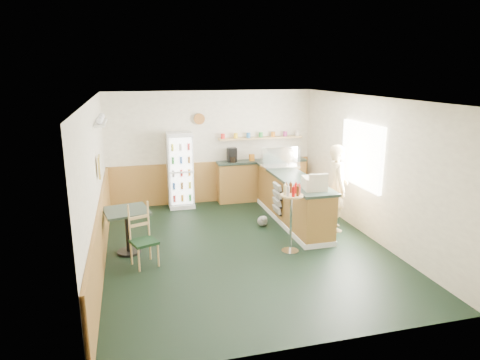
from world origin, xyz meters
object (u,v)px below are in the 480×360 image
object	(u,v)px
condiment_stand	(291,207)
cash_register	(314,183)
drinks_fridge	(180,170)
cafe_table	(127,223)
shopkeeper	(337,188)
cafe_chair	(143,233)
display_case	(280,158)

from	to	relation	value
condiment_stand	cash_register	bearing A→B (deg)	34.30
cash_register	drinks_fridge	bearing A→B (deg)	135.64
condiment_stand	cafe_table	world-z (taller)	condiment_stand
shopkeeper	cafe_table	bearing A→B (deg)	105.72
shopkeeper	condiment_stand	xyz separation A→B (m)	(-1.30, -0.83, -0.04)
condiment_stand	cafe_chair	xyz separation A→B (m)	(-2.55, 0.17, -0.29)
cash_register	shopkeeper	world-z (taller)	shopkeeper
drinks_fridge	cash_register	distance (m)	3.49
display_case	shopkeeper	distance (m)	1.64
condiment_stand	cafe_chair	bearing A→B (deg)	176.29
cafe_chair	condiment_stand	bearing A→B (deg)	-23.76
display_case	cafe_table	world-z (taller)	display_case
display_case	shopkeeper	size ratio (longest dim) A/B	0.46
drinks_fridge	display_case	size ratio (longest dim) A/B	2.18
display_case	cash_register	size ratio (longest dim) A/B	1.96
cafe_table	condiment_stand	bearing A→B (deg)	-13.41
shopkeeper	cafe_table	xyz separation A→B (m)	(-4.10, -0.16, -0.31)
cash_register	condiment_stand	size ratio (longest dim) A/B	0.33
condiment_stand	display_case	bearing A→B (deg)	75.21
drinks_fridge	shopkeeper	world-z (taller)	drinks_fridge
cafe_chair	cafe_table	bearing A→B (deg)	97.03
cash_register	cafe_table	bearing A→B (deg)	-177.18
cafe_chair	cash_register	bearing A→B (deg)	-15.63
shopkeeper	cafe_chair	bearing A→B (deg)	113.27
drinks_fridge	cafe_chair	xyz separation A→B (m)	(-0.98, -2.97, -0.34)
display_case	cafe_table	bearing A→B (deg)	-154.84
drinks_fridge	condiment_stand	world-z (taller)	drinks_fridge
display_case	condiment_stand	world-z (taller)	display_case
cafe_table	drinks_fridge	bearing A→B (deg)	63.34
display_case	cafe_chair	distance (m)	3.84
drinks_fridge	condiment_stand	xyz separation A→B (m)	(1.56, -3.13, -0.06)
shopkeeper	cafe_chair	size ratio (longest dim) A/B	1.67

